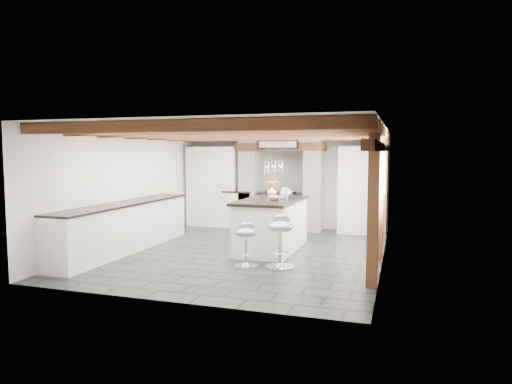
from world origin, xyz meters
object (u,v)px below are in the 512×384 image
(bar_stool_near, at_px, (280,235))
(range_cooker, at_px, (281,210))
(bar_stool_far, at_px, (246,239))
(kitchen_island, at_px, (272,224))

(bar_stool_near, bearing_deg, range_cooker, 81.09)
(range_cooker, xyz_separation_m, bar_stool_far, (0.39, -3.73, -0.01))
(kitchen_island, distance_m, bar_stool_near, 1.39)
(kitchen_island, xyz_separation_m, bar_stool_far, (-0.04, -1.40, -0.05))
(bar_stool_near, bearing_deg, kitchen_island, 87.93)
(kitchen_island, relative_size, bar_stool_near, 2.30)
(range_cooker, relative_size, bar_stool_near, 1.15)
(kitchen_island, xyz_separation_m, bar_stool_near, (0.51, -1.30, 0.04))
(kitchen_island, height_order, bar_stool_near, kitchen_island)
(bar_stool_far, bearing_deg, range_cooker, 72.57)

